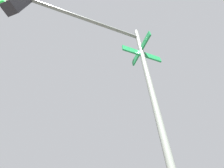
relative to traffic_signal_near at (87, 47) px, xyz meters
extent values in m
cylinder|color=#474C47|center=(-1.10, -0.88, -1.34)|extent=(0.12, 0.12, 6.26)
cylinder|color=#474C47|center=(0.15, 0.12, 1.39)|extent=(2.56, 2.05, 0.09)
cube|color=black|center=(1.40, 1.11, 0.94)|extent=(0.28, 0.28, 0.80)
sphere|color=orange|center=(1.52, 1.20, 0.94)|extent=(0.18, 0.18, 0.18)
sphere|color=green|center=(1.52, 1.20, 0.69)|extent=(0.18, 0.18, 0.18)
cube|color=#0F5128|center=(-1.10, -0.88, 0.48)|extent=(0.89, 0.71, 0.20)
cube|color=#0F5128|center=(-1.10, -0.88, 0.70)|extent=(0.65, 0.81, 0.20)
camera|label=1|loc=(-1.07, 1.47, -3.07)|focal=25.45mm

